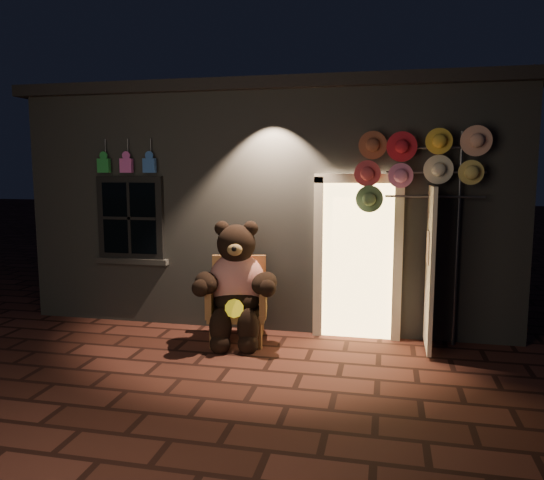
% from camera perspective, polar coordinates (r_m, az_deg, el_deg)
% --- Properties ---
extents(ground, '(60.00, 60.00, 0.00)m').
position_cam_1_polar(ground, '(6.23, -4.67, -13.53)').
color(ground, '#562A21').
rests_on(ground, ground).
extents(shop_building, '(7.30, 5.95, 3.51)m').
position_cam_1_polar(shop_building, '(9.71, 2.10, 4.58)').
color(shop_building, slate).
rests_on(shop_building, ground).
extents(wicker_armchair, '(0.86, 0.81, 1.10)m').
position_cam_1_polar(wicker_armchair, '(7.04, -3.67, -6.36)').
color(wicker_armchair, '#955939').
rests_on(wicker_armchair, ground).
extents(teddy_bear, '(1.15, 0.99, 1.61)m').
position_cam_1_polar(teddy_bear, '(6.85, -3.87, -4.79)').
color(teddy_bear, red).
rests_on(teddy_bear, ground).
extents(hat_rack, '(1.56, 0.22, 2.73)m').
position_cam_1_polar(hat_rack, '(6.84, 15.34, 7.67)').
color(hat_rack, '#59595E').
rests_on(hat_rack, ground).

